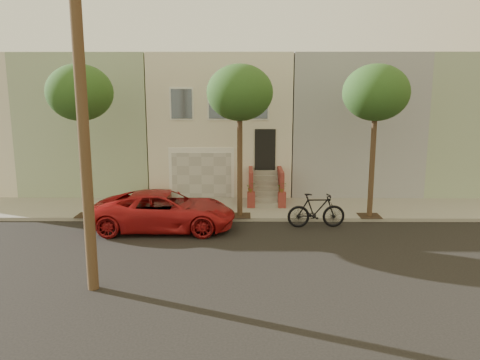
{
  "coord_description": "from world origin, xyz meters",
  "views": [
    {
      "loc": [
        1.15,
        -15.28,
        5.42
      ],
      "look_at": [
        1.01,
        3.0,
        1.87
      ],
      "focal_mm": 34.94,
      "sensor_mm": 36.0,
      "label": 1
    }
  ],
  "objects": [
    {
      "name": "tree_left",
      "position": [
        -5.5,
        3.9,
        5.26
      ],
      "size": [
        2.7,
        2.57,
        6.3
      ],
      "color": "#2D2116",
      "rests_on": "sidewalk"
    },
    {
      "name": "tree_mid",
      "position": [
        1.0,
        3.9,
        5.26
      ],
      "size": [
        2.7,
        2.57,
        6.3
      ],
      "color": "#2D2116",
      "rests_on": "sidewalk"
    },
    {
      "name": "motorcycle",
      "position": [
        4.05,
        2.72,
        0.69
      ],
      "size": [
        2.33,
        0.77,
        1.38
      ],
      "primitive_type": "imported",
      "rotation": [
        0.0,
        0.0,
        1.62
      ],
      "color": "black",
      "rests_on": "ground"
    },
    {
      "name": "ground",
      "position": [
        0.0,
        0.0,
        0.0
      ],
      "size": [
        90.0,
        90.0,
        0.0
      ],
      "primitive_type": "plane",
      "color": "black",
      "rests_on": "ground"
    },
    {
      "name": "pickup_truck",
      "position": [
        -1.93,
        2.38,
        0.77
      ],
      "size": [
        5.52,
        2.55,
        1.53
      ],
      "primitive_type": "imported",
      "rotation": [
        0.0,
        0.0,
        1.57
      ],
      "color": "#AC1619",
      "rests_on": "ground"
    },
    {
      "name": "sidewalk",
      "position": [
        0.0,
        5.35,
        0.07
      ],
      "size": [
        40.0,
        3.7,
        0.15
      ],
      "primitive_type": "cube",
      "color": "gray",
      "rests_on": "ground"
    },
    {
      "name": "tree_right",
      "position": [
        6.5,
        3.9,
        5.26
      ],
      "size": [
        2.7,
        2.57,
        6.3
      ],
      "color": "#2D2116",
      "rests_on": "sidewalk"
    },
    {
      "name": "house_row",
      "position": [
        0.0,
        11.19,
        3.64
      ],
      "size": [
        33.1,
        11.7,
        7.0
      ],
      "color": "beige",
      "rests_on": "sidewalk"
    }
  ]
}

